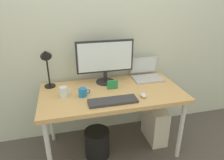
# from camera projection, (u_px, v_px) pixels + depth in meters

# --- Properties ---
(ground_plane) EXTENTS (6.00, 6.00, 0.00)m
(ground_plane) POSITION_uv_depth(u_px,v_px,m) (112.00, 147.00, 2.31)
(ground_plane) COLOR #4C4742
(back_wall) EXTENTS (4.40, 0.04, 2.60)m
(back_wall) POSITION_uv_depth(u_px,v_px,m) (103.00, 23.00, 2.16)
(back_wall) COLOR silver
(back_wall) RESTS_ON ground_plane
(desk) EXTENTS (1.39, 0.71, 0.70)m
(desk) POSITION_uv_depth(u_px,v_px,m) (112.00, 96.00, 2.05)
(desk) COLOR tan
(desk) RESTS_ON ground_plane
(monitor) EXTENTS (0.60, 0.20, 0.46)m
(monitor) POSITION_uv_depth(u_px,v_px,m) (105.00, 59.00, 2.11)
(monitor) COLOR #232328
(monitor) RESTS_ON desk
(laptop) EXTENTS (0.32, 0.27, 0.23)m
(laptop) POSITION_uv_depth(u_px,v_px,m) (146.00, 73.00, 2.32)
(laptop) COLOR #B2B2B7
(laptop) RESTS_ON desk
(desk_lamp) EXTENTS (0.11, 0.16, 0.43)m
(desk_lamp) POSITION_uv_depth(u_px,v_px,m) (46.00, 60.00, 1.97)
(desk_lamp) COLOR black
(desk_lamp) RESTS_ON desk
(keyboard) EXTENTS (0.44, 0.14, 0.02)m
(keyboard) POSITION_uv_depth(u_px,v_px,m) (113.00, 101.00, 1.82)
(keyboard) COLOR #333338
(keyboard) RESTS_ON desk
(mouse) EXTENTS (0.06, 0.09, 0.03)m
(mouse) POSITION_uv_depth(u_px,v_px,m) (143.00, 95.00, 1.91)
(mouse) COLOR silver
(mouse) RESTS_ON desk
(coffee_mug) EXTENTS (0.11, 0.08, 0.08)m
(coffee_mug) POSITION_uv_depth(u_px,v_px,m) (83.00, 92.00, 1.91)
(coffee_mug) COLOR #1E72BF
(coffee_mug) RESTS_ON desk
(glass_cup) EXTENTS (0.11, 0.07, 0.10)m
(glass_cup) POSITION_uv_depth(u_px,v_px,m) (64.00, 92.00, 1.90)
(glass_cup) COLOR silver
(glass_cup) RESTS_ON desk
(photo_frame) EXTENTS (0.11, 0.02, 0.09)m
(photo_frame) POSITION_uv_depth(u_px,v_px,m) (113.00, 85.00, 2.05)
(photo_frame) COLOR #268C4C
(photo_frame) RESTS_ON desk
(computer_tower) EXTENTS (0.18, 0.36, 0.42)m
(computer_tower) POSITION_uv_depth(u_px,v_px,m) (155.00, 123.00, 2.36)
(computer_tower) COLOR silver
(computer_tower) RESTS_ON ground_plane
(wastebasket) EXTENTS (0.26, 0.26, 0.30)m
(wastebasket) POSITION_uv_depth(u_px,v_px,m) (97.00, 143.00, 2.15)
(wastebasket) COLOR black
(wastebasket) RESTS_ON ground_plane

